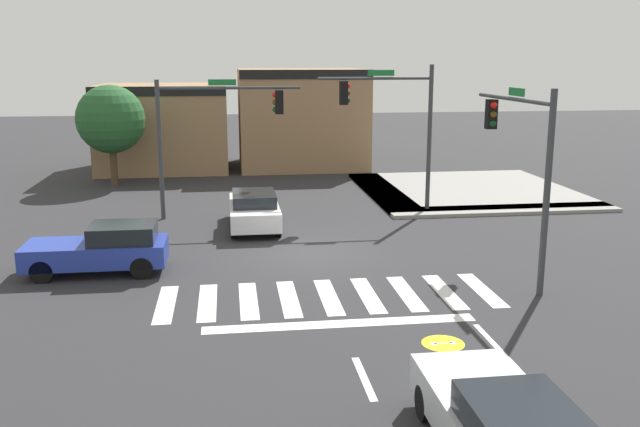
{
  "coord_description": "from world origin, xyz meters",
  "views": [
    {
      "loc": [
        -2.64,
        -22.31,
        6.41
      ],
      "look_at": [
        0.47,
        0.8,
        1.16
      ],
      "focal_mm": 38.71,
      "sensor_mm": 36.0,
      "label": 1
    }
  ],
  "objects_px": {
    "car_silver": "(503,426)",
    "car_white": "(254,209)",
    "car_blue": "(102,249)",
    "traffic_signal_northwest": "(214,121)",
    "roadside_tree": "(111,119)",
    "traffic_signal_southeast": "(520,145)",
    "traffic_signal_northeast": "(393,114)"
  },
  "relations": [
    {
      "from": "traffic_signal_southeast",
      "to": "roadside_tree",
      "type": "bearing_deg",
      "value": 39.87
    },
    {
      "from": "traffic_signal_northeast",
      "to": "car_blue",
      "type": "relative_size",
      "value": 1.47
    },
    {
      "from": "traffic_signal_northwest",
      "to": "car_white",
      "type": "relative_size",
      "value": 1.29
    },
    {
      "from": "traffic_signal_northeast",
      "to": "roadside_tree",
      "type": "distance_m",
      "value": 15.21
    },
    {
      "from": "traffic_signal_northeast",
      "to": "traffic_signal_northwest",
      "type": "distance_m",
      "value": 7.32
    },
    {
      "from": "traffic_signal_southeast",
      "to": "car_white",
      "type": "xyz_separation_m",
      "value": [
        -7.54,
        6.9,
        -3.2
      ]
    },
    {
      "from": "traffic_signal_northwest",
      "to": "car_silver",
      "type": "xyz_separation_m",
      "value": [
        4.71,
        -18.66,
        -3.22
      ]
    },
    {
      "from": "car_white",
      "to": "roadside_tree",
      "type": "height_order",
      "value": "roadside_tree"
    },
    {
      "from": "traffic_signal_southeast",
      "to": "car_blue",
      "type": "height_order",
      "value": "traffic_signal_southeast"
    },
    {
      "from": "traffic_signal_southeast",
      "to": "car_white",
      "type": "height_order",
      "value": "traffic_signal_southeast"
    },
    {
      "from": "car_white",
      "to": "roadside_tree",
      "type": "bearing_deg",
      "value": -146.48
    },
    {
      "from": "car_blue",
      "to": "roadside_tree",
      "type": "height_order",
      "value": "roadside_tree"
    },
    {
      "from": "car_white",
      "to": "car_blue",
      "type": "bearing_deg",
      "value": -43.14
    },
    {
      "from": "traffic_signal_southeast",
      "to": "car_silver",
      "type": "height_order",
      "value": "traffic_signal_southeast"
    },
    {
      "from": "car_silver",
      "to": "traffic_signal_southeast",
      "type": "bearing_deg",
      "value": -23.8
    },
    {
      "from": "car_silver",
      "to": "roadside_tree",
      "type": "xyz_separation_m",
      "value": [
        -10.05,
        26.9,
        2.64
      ]
    },
    {
      "from": "traffic_signal_southeast",
      "to": "roadside_tree",
      "type": "xyz_separation_m",
      "value": [
        -14.34,
        17.17,
        -0.55
      ]
    },
    {
      "from": "roadside_tree",
      "to": "car_blue",
      "type": "bearing_deg",
      "value": -82.63
    },
    {
      "from": "traffic_signal_northwest",
      "to": "car_white",
      "type": "bearing_deg",
      "value": -54.09
    },
    {
      "from": "traffic_signal_southeast",
      "to": "car_silver",
      "type": "bearing_deg",
      "value": 156.2
    },
    {
      "from": "car_blue",
      "to": "traffic_signal_southeast",
      "type": "bearing_deg",
      "value": 171.85
    },
    {
      "from": "traffic_signal_northwest",
      "to": "roadside_tree",
      "type": "xyz_separation_m",
      "value": [
        -5.34,
        8.24,
        -0.58
      ]
    },
    {
      "from": "traffic_signal_southeast",
      "to": "car_blue",
      "type": "relative_size",
      "value": 1.35
    },
    {
      "from": "traffic_signal_northeast",
      "to": "roadside_tree",
      "type": "xyz_separation_m",
      "value": [
        -12.65,
        8.4,
        -0.81
      ]
    },
    {
      "from": "traffic_signal_northeast",
      "to": "traffic_signal_southeast",
      "type": "xyz_separation_m",
      "value": [
        1.69,
        -8.76,
        -0.25
      ]
    },
    {
      "from": "traffic_signal_southeast",
      "to": "car_blue",
      "type": "distance_m",
      "value": 12.87
    },
    {
      "from": "traffic_signal_northeast",
      "to": "car_silver",
      "type": "xyz_separation_m",
      "value": [
        -2.6,
        -18.5,
        -3.45
      ]
    },
    {
      "from": "traffic_signal_northwest",
      "to": "car_blue",
      "type": "bearing_deg",
      "value": -115.06
    },
    {
      "from": "car_blue",
      "to": "roadside_tree",
      "type": "bearing_deg",
      "value": -82.63
    },
    {
      "from": "car_silver",
      "to": "car_white",
      "type": "bearing_deg",
      "value": 11.04
    },
    {
      "from": "car_white",
      "to": "car_silver",
      "type": "bearing_deg",
      "value": 11.04
    },
    {
      "from": "car_white",
      "to": "roadside_tree",
      "type": "distance_m",
      "value": 12.6
    }
  ]
}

